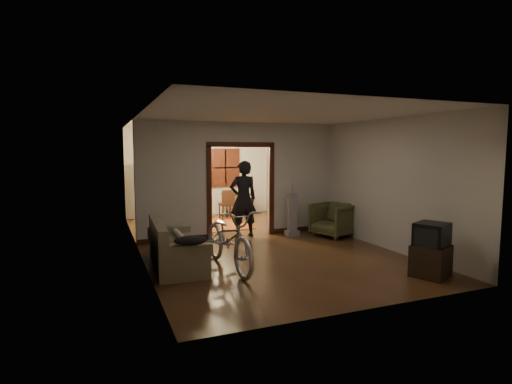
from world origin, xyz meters
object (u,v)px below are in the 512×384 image
sofa (177,244)px  person (243,199)px  desk (237,205)px  armchair (333,220)px  locker (166,190)px  bicycle (229,238)px

sofa → person: 2.86m
person → desk: size_ratio=1.97×
armchair → sofa: bearing=-92.1°
locker → armchair: bearing=-44.1°
desk → sofa: bearing=-137.3°
armchair → locker: size_ratio=0.50×
sofa → armchair: (4.08, 1.20, -0.01)m
desk → bicycle: bearing=-128.1°
locker → desk: bearing=4.4°
sofa → bicycle: bicycle is taller
person → desk: person is taller
armchair → desk: (-1.14, 3.96, -0.06)m
bicycle → desk: (2.09, 5.60, -0.20)m
locker → desk: size_ratio=1.93×
sofa → armchair: bearing=18.8°
bicycle → armchair: bearing=23.4°
bicycle → person: size_ratio=1.13×
person → desk: 3.36m
desk → locker: bearing=161.9°
bicycle → person: bearing=60.9°
bicycle → desk: bicycle is taller
bicycle → desk: size_ratio=2.22×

